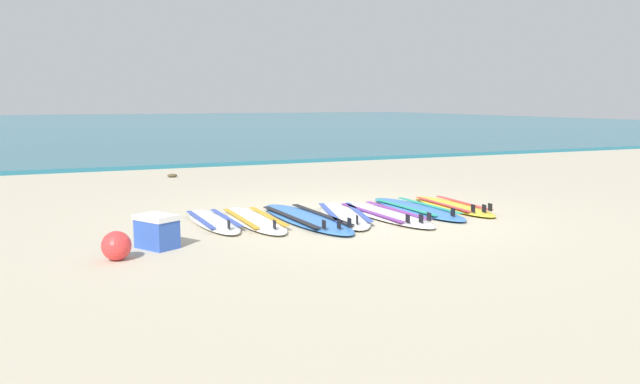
{
  "coord_description": "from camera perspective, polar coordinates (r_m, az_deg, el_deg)",
  "views": [
    {
      "loc": [
        -4.14,
        -8.02,
        1.64
      ],
      "look_at": [
        -0.16,
        0.94,
        0.25
      ],
      "focal_mm": 36.35,
      "sensor_mm": 36.0,
      "label": 1
    }
  ],
  "objects": [
    {
      "name": "surfboard_5",
      "position": [
        9.78,
        8.5,
        -1.46
      ],
      "size": [
        0.6,
        2.31,
        0.18
      ],
      "color": "#3875CC",
      "rests_on": "ground"
    },
    {
      "name": "cooler_box",
      "position": [
        7.47,
        -14.17,
        -3.36
      ],
      "size": [
        0.5,
        0.55,
        0.38
      ],
      "color": "#2D51B2",
      "rests_on": "ground"
    },
    {
      "name": "surfboard_0",
      "position": [
        8.8,
        -9.39,
        -2.54
      ],
      "size": [
        0.49,
        1.95,
        0.18
      ],
      "color": "silver",
      "rests_on": "ground"
    },
    {
      "name": "surfboard_4",
      "position": [
        9.28,
        5.65,
        -1.93
      ],
      "size": [
        0.65,
        2.41,
        0.18
      ],
      "color": "white",
      "rests_on": "ground"
    },
    {
      "name": "sea",
      "position": [
        45.94,
        -18.89,
        5.67
      ],
      "size": [
        80.0,
        60.0,
        0.1
      ],
      "primitive_type": "cube",
      "color": "#23667A",
      "rests_on": "ground"
    },
    {
      "name": "surfboard_6",
      "position": [
        10.13,
        11.59,
        -1.21
      ],
      "size": [
        0.63,
        2.11,
        0.18
      ],
      "color": "yellow",
      "rests_on": "ground"
    },
    {
      "name": "surfboard_3",
      "position": [
        9.17,
        2.13,
        -2.01
      ],
      "size": [
        1.14,
        2.33,
        0.18
      ],
      "color": "silver",
      "rests_on": "ground"
    },
    {
      "name": "seaweed_clump_near_shoreline",
      "position": [
        14.28,
        -12.88,
        1.43
      ],
      "size": [
        0.21,
        0.17,
        0.07
      ],
      "primitive_type": "ellipsoid",
      "color": "#4C4228",
      "rests_on": "ground"
    },
    {
      "name": "surfboard_1",
      "position": [
        8.82,
        -5.81,
        -2.45
      ],
      "size": [
        0.59,
        2.19,
        0.18
      ],
      "color": "white",
      "rests_on": "ground"
    },
    {
      "name": "beach_ball",
      "position": [
        7.02,
        -17.5,
        -4.54
      ],
      "size": [
        0.31,
        0.31,
        0.31
      ],
      "primitive_type": "sphere",
      "color": "red",
      "rests_on": "ground"
    },
    {
      "name": "ground_plane",
      "position": [
        9.17,
        3.29,
        -2.24
      ],
      "size": [
        80.0,
        80.0,
        0.0
      ],
      "primitive_type": "plane",
      "color": "#B7AD93"
    },
    {
      "name": "surfboard_2",
      "position": [
        8.9,
        -1.29,
        -2.31
      ],
      "size": [
        0.72,
        2.6,
        0.18
      ],
      "color": "#3875CC",
      "rests_on": "ground"
    }
  ]
}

